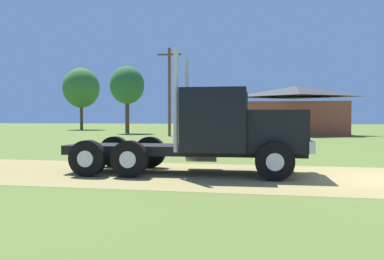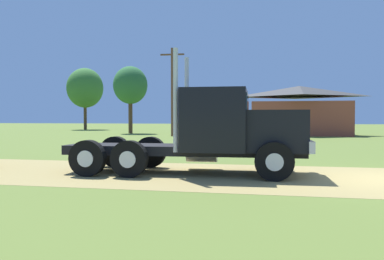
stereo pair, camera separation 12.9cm
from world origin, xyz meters
TOP-DOWN VIEW (x-y plane):
  - truck_foreground_white at (-4.88, 0.33)m, footprint 7.40×2.83m
  - shed_building at (-0.70, 28.66)m, footprint 9.65×6.59m
  - utility_pole_near at (-12.26, 23.61)m, footprint 2.20×0.26m
  - tree_left at (-29.76, 41.32)m, footprint 5.17×5.17m
  - tree_mid at (-18.42, 29.33)m, footprint 3.71×3.71m

SIDE VIEW (x-z plane):
  - truck_foreground_white at x=-4.88m, z-range -0.58..3.07m
  - shed_building at x=-0.70m, z-range -0.09..4.73m
  - utility_pole_near at x=-12.26m, z-range 0.25..8.31m
  - tree_mid at x=-18.42m, z-range 1.56..8.84m
  - tree_left at x=-29.76m, z-range 1.55..10.39m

